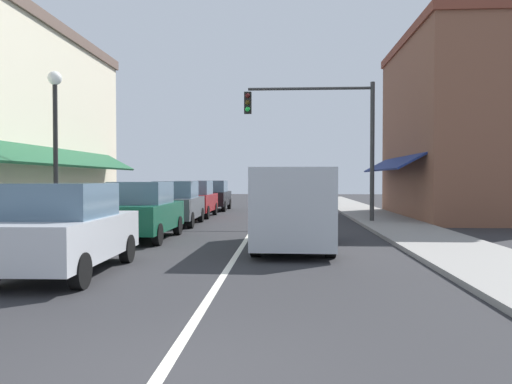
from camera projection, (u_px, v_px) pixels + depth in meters
name	position (u px, v px, depth m)	size (l,w,h in m)	color
ground_plane	(259.00, 220.00, 22.43)	(80.00, 80.00, 0.00)	#28282B
sidewalk_left	(138.00, 219.00, 22.74)	(2.60, 56.00, 0.12)	gray
sidewalk_right	(383.00, 220.00, 22.11)	(2.60, 56.00, 0.12)	gray
lane_center_stripe	(259.00, 220.00, 22.43)	(0.14, 52.00, 0.01)	silver
storefront_right_block	(463.00, 127.00, 23.76)	(6.94, 10.20, 8.60)	brown
parked_car_nearest_left	(66.00, 229.00, 9.73)	(1.86, 4.14, 1.77)	#B7BABF
parked_car_second_left	(143.00, 211.00, 15.27)	(1.80, 4.11, 1.77)	#0F4C33
parked_car_third_left	(176.00, 203.00, 20.18)	(1.87, 4.14, 1.77)	#4C5156
parked_car_far_left	(195.00, 199.00, 24.50)	(1.79, 4.10, 1.77)	maroon
parked_car_distant_left	(213.00, 196.00, 29.79)	(1.79, 4.10, 1.77)	black
van_in_lane	(293.00, 205.00, 13.46)	(2.09, 5.22, 2.12)	#B2B7BC
traffic_signal_mast_arm	(328.00, 127.00, 20.86)	(5.41, 0.50, 5.88)	#333333
street_lamp_left_near	(55.00, 129.00, 13.07)	(0.36, 0.36, 4.66)	black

